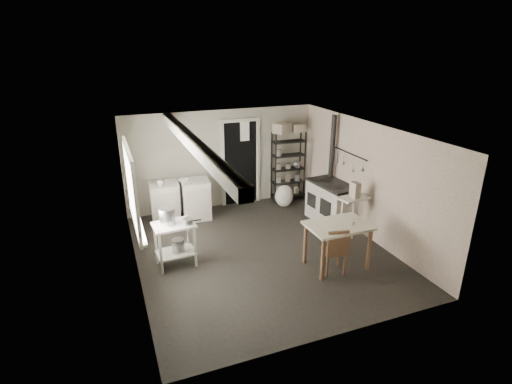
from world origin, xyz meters
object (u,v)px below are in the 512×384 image
object	(u,v)px
stove	(331,203)
flour_sack	(284,197)
prep_table	(175,245)
base_cabinets	(181,200)
stockpot	(167,216)
shelf_rack	(288,163)
work_table	(337,247)
chair	(334,246)

from	to	relation	value
stove	flour_sack	world-z (taller)	stove
prep_table	stove	world-z (taller)	stove
base_cabinets	stove	bearing A→B (deg)	-18.75
stockpot	stove	size ratio (longest dim) A/B	0.26
shelf_rack	flour_sack	size ratio (longest dim) A/B	3.19
shelf_rack	flour_sack	xyz separation A→B (m)	(-0.29, -0.44, -0.71)
stockpot	shelf_rack	bearing A→B (deg)	33.07
prep_table	flour_sack	bearing A→B (deg)	31.06
shelf_rack	stove	bearing A→B (deg)	-77.70
work_table	prep_table	bearing A→B (deg)	157.99
chair	flour_sack	distance (m)	3.01
shelf_rack	stockpot	bearing A→B (deg)	-145.10
stove	shelf_rack	bearing A→B (deg)	94.55
prep_table	base_cabinets	distance (m)	1.97
work_table	chair	world-z (taller)	chair
stove	chair	distance (m)	2.08
prep_table	stockpot	xyz separation A→B (m)	(-0.09, 0.04, 0.54)
prep_table	work_table	xyz separation A→B (m)	(2.61, -1.06, -0.02)
shelf_rack	chair	bearing A→B (deg)	-100.59
stove	flour_sack	size ratio (longest dim) A/B	2.11
stockpot	work_table	xyz separation A→B (m)	(2.71, -1.10, -0.56)
stove	flour_sack	bearing A→B (deg)	110.88
stockpot	work_table	distance (m)	2.97
shelf_rack	stove	xyz separation A→B (m)	(0.29, -1.59, -0.51)
stockpot	shelf_rack	world-z (taller)	shelf_rack
stockpot	work_table	bearing A→B (deg)	-22.10
shelf_rack	flour_sack	world-z (taller)	shelf_rack
prep_table	stove	distance (m)	3.56
flour_sack	stockpot	bearing A→B (deg)	-150.35
work_table	base_cabinets	bearing A→B (deg)	125.78
prep_table	flour_sack	world-z (taller)	prep_table
stockpot	chair	bearing A→B (deg)	-25.89
stockpot	flour_sack	bearing A→B (deg)	29.65
work_table	flour_sack	world-z (taller)	work_table
base_cabinets	work_table	bearing A→B (deg)	-49.70
stockpot	stove	distance (m)	3.68
base_cabinets	stove	xyz separation A→B (m)	(3.03, -1.30, -0.02)
chair	flour_sack	world-z (taller)	chair
stockpot	work_table	size ratio (longest dim) A/B	0.28
stockpot	chair	xyz separation A→B (m)	(2.56, -1.24, -0.45)
prep_table	shelf_rack	world-z (taller)	shelf_rack
stove	chair	bearing A→B (deg)	-125.94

